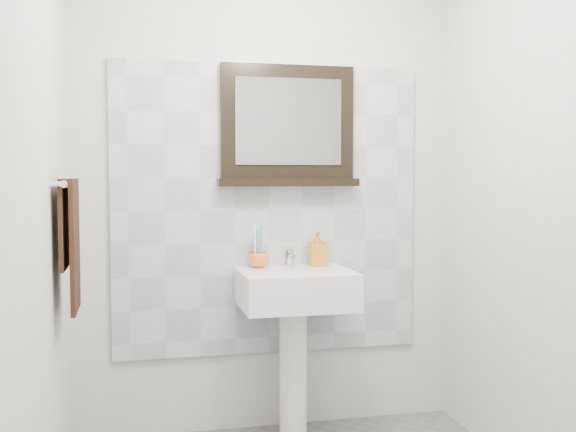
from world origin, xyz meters
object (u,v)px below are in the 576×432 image
(framed_mirror, at_px, (288,129))
(hand_towel, at_px, (70,234))
(soap_dispenser, at_px, (318,249))
(pedestal_sink, at_px, (295,307))
(toothbrush_cup, at_px, (258,260))

(framed_mirror, distance_m, hand_towel, 1.25)
(soap_dispenser, bearing_deg, pedestal_sink, -137.91)
(pedestal_sink, xyz_separation_m, hand_towel, (-1.03, -0.32, 0.41))
(pedestal_sink, xyz_separation_m, toothbrush_cup, (-0.16, 0.13, 0.22))
(toothbrush_cup, height_order, framed_mirror, framed_mirror)
(hand_towel, bearing_deg, toothbrush_cup, 27.15)
(soap_dispenser, relative_size, framed_mirror, 0.24)
(framed_mirror, bearing_deg, toothbrush_cup, -161.55)
(soap_dispenser, relative_size, hand_towel, 0.32)
(soap_dispenser, xyz_separation_m, hand_towel, (-1.18, -0.45, 0.14))
(toothbrush_cup, relative_size, framed_mirror, 0.13)
(pedestal_sink, distance_m, hand_towel, 1.16)
(pedestal_sink, xyz_separation_m, framed_mirror, (0.00, 0.19, 0.89))
(framed_mirror, height_order, hand_towel, framed_mirror)
(pedestal_sink, xyz_separation_m, soap_dispenser, (0.15, 0.14, 0.27))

